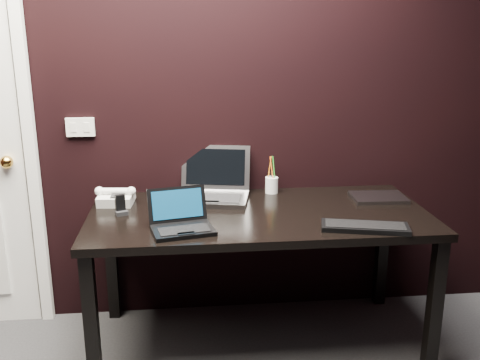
{
  "coord_description": "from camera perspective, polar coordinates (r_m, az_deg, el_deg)",
  "views": [
    {
      "loc": [
        -0.06,
        -1.12,
        1.63
      ],
      "look_at": [
        0.2,
        1.35,
        0.92
      ],
      "focal_mm": 40.0,
      "sensor_mm": 36.0,
      "label": 1
    }
  ],
  "objects": [
    {
      "name": "wall_switch",
      "position": [
        3.01,
        -16.67,
        5.43
      ],
      "size": [
        0.15,
        0.02,
        0.1
      ],
      "color": "silver",
      "rests_on": "wall_back"
    },
    {
      "name": "silver_laptop",
      "position": [
        2.9,
        -2.93,
        -1.03
      ],
      "size": [
        0.44,
        0.41,
        0.26
      ],
      "color": "gray",
      "rests_on": "desk"
    },
    {
      "name": "netbook",
      "position": [
        2.46,
        -6.28,
        -4.51
      ],
      "size": [
        0.32,
        0.29,
        0.18
      ],
      "color": "black",
      "rests_on": "desk"
    },
    {
      "name": "desk",
      "position": [
        2.73,
        2.02,
        -4.95
      ],
      "size": [
        1.7,
        0.8,
        0.74
      ],
      "color": "black",
      "rests_on": "ground"
    },
    {
      "name": "desk_phone",
      "position": [
        2.88,
        -13.09,
        -1.79
      ],
      "size": [
        0.22,
        0.18,
        0.11
      ],
      "color": "silver",
      "rests_on": "desk"
    },
    {
      "name": "pen_cup",
      "position": [
        3.0,
        3.39,
        -0.46
      ],
      "size": [
        0.09,
        0.09,
        0.21
      ],
      "color": "silver",
      "rests_on": "desk"
    },
    {
      "name": "ext_keyboard",
      "position": [
        2.53,
        13.19,
        -4.89
      ],
      "size": [
        0.42,
        0.22,
        0.03
      ],
      "color": "black",
      "rests_on": "desk"
    },
    {
      "name": "closed_laptop",
      "position": [
        2.99,
        14.54,
        -1.81
      ],
      "size": [
        0.29,
        0.22,
        0.02
      ],
      "color": "gray",
      "rests_on": "desk"
    },
    {
      "name": "mobile_phone",
      "position": [
        2.71,
        -12.61,
        -2.85
      ],
      "size": [
        0.07,
        0.07,
        0.1
      ],
      "color": "black",
      "rests_on": "desk"
    },
    {
      "name": "wall_back",
      "position": [
        2.94,
        -4.81,
        9.35
      ],
      "size": [
        4.0,
        0.0,
        4.0
      ],
      "primitive_type": "plane",
      "rotation": [
        1.57,
        0.0,
        0.0
      ],
      "color": "black",
      "rests_on": "ground"
    }
  ]
}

